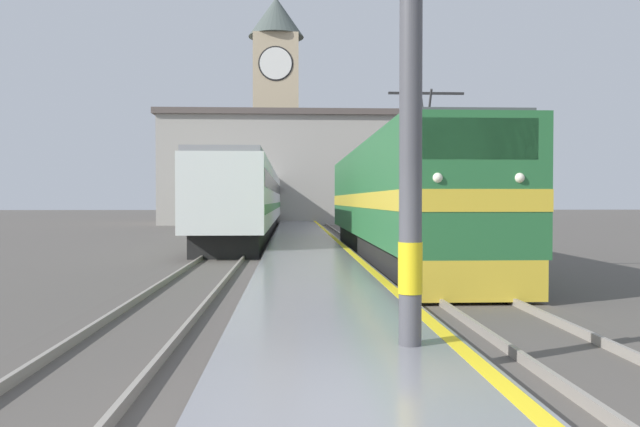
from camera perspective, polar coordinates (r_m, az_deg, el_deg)
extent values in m
plane|color=#514C47|center=(34.90, -1.67, -2.17)|extent=(200.00, 200.00, 0.00)
cube|color=slate|center=(29.90, -1.50, -2.38)|extent=(2.95, 140.00, 0.37)
cube|color=yellow|center=(29.94, 1.04, -2.01)|extent=(0.20, 140.00, 0.00)
cube|color=#514C47|center=(30.12, 4.21, -2.69)|extent=(2.84, 140.00, 0.02)
cube|color=gray|center=(30.04, 2.85, -2.55)|extent=(0.07, 140.00, 0.14)
cube|color=gray|center=(30.21, 5.56, -2.53)|extent=(0.07, 140.00, 0.14)
cube|color=#514C47|center=(30.00, -7.15, -2.71)|extent=(2.83, 140.00, 0.02)
cube|color=gray|center=(30.05, -8.51, -2.56)|extent=(0.07, 140.00, 0.14)
cube|color=gray|center=(29.94, -5.78, -2.56)|extent=(0.07, 140.00, 0.14)
cube|color=black|center=(21.57, 6.96, -3.07)|extent=(2.46, 17.32, 0.90)
cube|color=#286B38|center=(21.51, 6.97, 1.97)|extent=(2.90, 18.82, 2.89)
cube|color=gold|center=(21.51, 6.97, 1.20)|extent=(2.92, 18.84, 0.44)
cube|color=gold|center=(12.57, 14.08, -5.97)|extent=(2.75, 0.30, 0.81)
cube|color=black|center=(12.44, 14.26, 6.63)|extent=(2.32, 0.12, 0.80)
sphere|color=white|center=(12.15, 10.69, 3.23)|extent=(0.20, 0.20, 0.20)
sphere|color=white|center=(12.61, 17.77, 3.12)|extent=(0.20, 0.20, 0.20)
cube|color=#4C4C51|center=(21.58, 6.98, 5.97)|extent=(2.61, 17.88, 0.12)
cylinder|color=#333333|center=(16.71, 9.93, 9.29)|extent=(0.06, 0.63, 1.03)
cylinder|color=#333333|center=(17.39, 9.42, 8.97)|extent=(0.06, 0.63, 1.03)
cube|color=#262626|center=(17.13, 9.68, 10.78)|extent=(2.03, 0.08, 0.06)
cube|color=black|center=(44.08, -5.71, -0.89)|extent=(2.46, 44.95, 0.90)
cube|color=silver|center=(44.05, -5.72, 1.51)|extent=(2.90, 46.82, 2.78)
cube|color=black|center=(44.06, -5.72, 2.23)|extent=(2.92, 45.89, 0.64)
cube|color=#338442|center=(44.05, -5.72, 0.78)|extent=(2.92, 45.89, 0.36)
cube|color=gray|center=(44.08, -5.72, 3.45)|extent=(2.67, 46.82, 0.20)
cylinder|color=yellow|center=(7.34, 8.25, -4.94)|extent=(0.28, 0.28, 0.60)
cube|color=tan|center=(69.45, -4.02, 7.77)|extent=(4.85, 4.85, 19.99)
cylinder|color=black|center=(68.12, -4.07, 13.53)|extent=(3.70, 0.06, 3.70)
cylinder|color=white|center=(68.09, -4.08, 13.53)|extent=(3.40, 0.10, 3.40)
cone|color=#47514C|center=(71.87, -4.03, 17.46)|extent=(6.07, 6.07, 4.37)
cube|color=#A8A399|center=(55.76, -2.74, 3.75)|extent=(21.70, 9.64, 9.06)
cube|color=#564C47|center=(56.18, -2.74, 8.63)|extent=(22.30, 10.24, 0.50)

